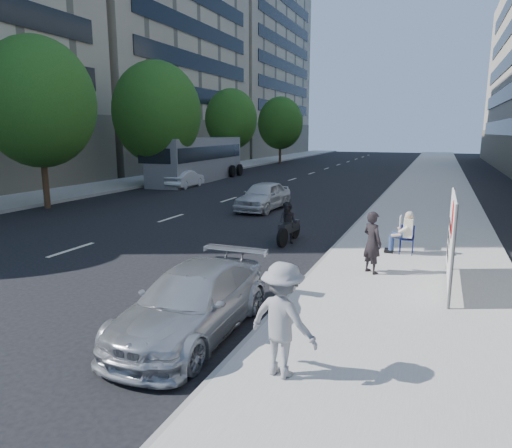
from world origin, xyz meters
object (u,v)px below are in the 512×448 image
at_px(seated_protester, 404,230).
at_px(white_sedan_near, 263,196).
at_px(protest_banner, 451,235).
at_px(jogger, 283,320).
at_px(white_sedan_mid, 185,179).
at_px(bus, 199,160).
at_px(parked_sedan, 193,302).
at_px(motorcycle, 288,225).
at_px(pedestrian_woman, 372,242).

xyz_separation_m(seated_protester, white_sedan_near, (-7.03, 6.58, -0.18)).
relative_size(seated_protester, protest_banner, 0.43).
distance_m(jogger, white_sedan_mid, 25.57).
bearing_deg(white_sedan_near, jogger, -65.09).
xyz_separation_m(seated_protester, bus, (-16.55, 17.43, 0.76)).
bearing_deg(seated_protester, protest_banner, -66.29).
bearing_deg(parked_sedan, bus, 118.06).
relative_size(parked_sedan, white_sedan_mid, 1.21).
height_order(parked_sedan, motorcycle, motorcycle).
bearing_deg(parked_sedan, protest_banner, 42.56).
relative_size(parked_sedan, bus, 0.35).
bearing_deg(white_sedan_near, motorcycle, -58.97).
height_order(parked_sedan, white_sedan_near, white_sedan_near).
distance_m(jogger, protest_banner, 5.76).
height_order(white_sedan_mid, bus, bus).
relative_size(pedestrian_woman, white_sedan_mid, 0.45).
height_order(protest_banner, motorcycle, protest_banner).
xyz_separation_m(white_sedan_near, bus, (-9.53, 10.85, 0.94)).
distance_m(jogger, motorcycle, 8.97).
xyz_separation_m(parked_sedan, white_sedan_mid, (-12.07, 20.21, -0.04)).
bearing_deg(bus, jogger, -62.64).
distance_m(jogger, white_sedan_near, 15.75).
xyz_separation_m(motorcycle, bus, (-12.76, 16.91, 1.00)).
height_order(jogger, motorcycle, jogger).
bearing_deg(white_sedan_mid, pedestrian_woman, 130.68).
distance_m(protest_banner, white_sedan_near, 12.50).
relative_size(white_sedan_near, bus, 0.33).
relative_size(seated_protester, parked_sedan, 0.30).
bearing_deg(motorcycle, white_sedan_near, 125.96).
bearing_deg(white_sedan_near, protest_banner, -45.67).
bearing_deg(parked_sedan, white_sedan_mid, 120.36).
xyz_separation_m(pedestrian_woman, motorcycle, (-3.19, 2.85, -0.32)).
bearing_deg(white_sedan_near, seated_protester, -40.15).
height_order(pedestrian_woman, white_sedan_mid, pedestrian_woman).
bearing_deg(seated_protester, white_sedan_mid, 139.24).
bearing_deg(pedestrian_woman, bus, -11.87).
height_order(white_sedan_near, bus, bus).
relative_size(jogger, white_sedan_near, 0.43).
xyz_separation_m(jogger, pedestrian_woman, (0.53, 5.70, -0.07)).
relative_size(motorcycle, bus, 0.17).
bearing_deg(jogger, protest_banner, -98.37).
height_order(pedestrian_woman, bus, bus).
distance_m(seated_protester, white_sedan_mid, 20.25).
relative_size(seated_protester, white_sedan_mid, 0.37).
height_order(motorcycle, bus, bus).
relative_size(jogger, parked_sedan, 0.41).
bearing_deg(white_sedan_mid, motorcycle, 129.50).
bearing_deg(white_sedan_near, parked_sedan, -71.55).
distance_m(seated_protester, white_sedan_near, 9.62).
relative_size(protest_banner, motorcycle, 1.49).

